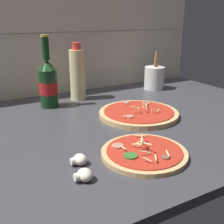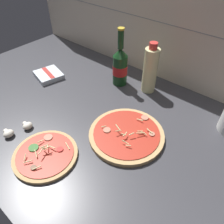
{
  "view_description": "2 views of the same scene",
  "coord_description": "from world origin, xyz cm",
  "px_view_note": "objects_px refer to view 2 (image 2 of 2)",
  "views": [
    {
      "loc": [
        -34.36,
        -78.43,
        37.38
      ],
      "look_at": [
        8.58,
        -1.46,
        6.74
      ],
      "focal_mm": 45.0,
      "sensor_mm": 36.0,
      "label": 1
    },
    {
      "loc": [
        53.24,
        -45.93,
        65.05
      ],
      "look_at": [
        10.63,
        4.22,
        6.62
      ],
      "focal_mm": 35.0,
      "sensor_mm": 36.0,
      "label": 2
    }
  ],
  "objects_px": {
    "pizza_near": "(45,155)",
    "mushroom_left": "(27,126)",
    "oil_bottle": "(150,70)",
    "pizza_far": "(126,134)",
    "mushroom_right": "(8,133)",
    "dish_towel": "(49,75)",
    "beer_bottle": "(120,66)"
  },
  "relations": [
    {
      "from": "dish_towel",
      "to": "mushroom_right",
      "type": "bearing_deg",
      "value": -58.04
    },
    {
      "from": "mushroom_left",
      "to": "mushroom_right",
      "type": "height_order",
      "value": "mushroom_right"
    },
    {
      "from": "pizza_near",
      "to": "pizza_far",
      "type": "relative_size",
      "value": 0.79
    },
    {
      "from": "pizza_near",
      "to": "beer_bottle",
      "type": "height_order",
      "value": "beer_bottle"
    },
    {
      "from": "pizza_near",
      "to": "mushroom_left",
      "type": "relative_size",
      "value": 5.58
    },
    {
      "from": "beer_bottle",
      "to": "mushroom_right",
      "type": "height_order",
      "value": "beer_bottle"
    },
    {
      "from": "mushroom_left",
      "to": "pizza_near",
      "type": "bearing_deg",
      "value": -13.11
    },
    {
      "from": "beer_bottle",
      "to": "oil_bottle",
      "type": "xyz_separation_m",
      "value": [
        0.14,
        0.04,
        0.01
      ]
    },
    {
      "from": "mushroom_left",
      "to": "oil_bottle",
      "type": "bearing_deg",
      "value": 67.52
    },
    {
      "from": "mushroom_right",
      "to": "beer_bottle",
      "type": "bearing_deg",
      "value": 80.25
    },
    {
      "from": "pizza_near",
      "to": "mushroom_left",
      "type": "height_order",
      "value": "pizza_near"
    },
    {
      "from": "mushroom_right",
      "to": "pizza_near",
      "type": "bearing_deg",
      "value": 9.91
    },
    {
      "from": "pizza_near",
      "to": "dish_towel",
      "type": "xyz_separation_m",
      "value": [
        -0.41,
        0.33,
        0.0
      ]
    },
    {
      "from": "pizza_far",
      "to": "mushroom_right",
      "type": "height_order",
      "value": "pizza_far"
    },
    {
      "from": "pizza_near",
      "to": "beer_bottle",
      "type": "bearing_deg",
      "value": 99.61
    },
    {
      "from": "oil_bottle",
      "to": "mushroom_left",
      "type": "distance_m",
      "value": 0.58
    },
    {
      "from": "mushroom_right",
      "to": "dish_towel",
      "type": "height_order",
      "value": "mushroom_right"
    },
    {
      "from": "pizza_near",
      "to": "dish_towel",
      "type": "distance_m",
      "value": 0.52
    },
    {
      "from": "mushroom_left",
      "to": "mushroom_right",
      "type": "bearing_deg",
      "value": -104.55
    },
    {
      "from": "pizza_near",
      "to": "mushroom_left",
      "type": "xyz_separation_m",
      "value": [
        -0.17,
        0.04,
        0.01
      ]
    },
    {
      "from": "beer_bottle",
      "to": "mushroom_right",
      "type": "xyz_separation_m",
      "value": [
        -0.1,
        -0.56,
        -0.08
      ]
    },
    {
      "from": "pizza_far",
      "to": "oil_bottle",
      "type": "height_order",
      "value": "oil_bottle"
    },
    {
      "from": "oil_bottle",
      "to": "mushroom_right",
      "type": "distance_m",
      "value": 0.65
    },
    {
      "from": "pizza_far",
      "to": "mushroom_right",
      "type": "xyz_separation_m",
      "value": [
        -0.34,
        -0.29,
        0.0
      ]
    },
    {
      "from": "dish_towel",
      "to": "beer_bottle",
      "type": "bearing_deg",
      "value": 31.74
    },
    {
      "from": "pizza_near",
      "to": "mushroom_left",
      "type": "bearing_deg",
      "value": 166.89
    },
    {
      "from": "pizza_far",
      "to": "beer_bottle",
      "type": "xyz_separation_m",
      "value": [
        -0.25,
        0.27,
        0.09
      ]
    },
    {
      "from": "beer_bottle",
      "to": "mushroom_right",
      "type": "bearing_deg",
      "value": -99.75
    },
    {
      "from": "beer_bottle",
      "to": "oil_bottle",
      "type": "relative_size",
      "value": 1.16
    },
    {
      "from": "pizza_near",
      "to": "pizza_far",
      "type": "height_order",
      "value": "pizza_near"
    },
    {
      "from": "oil_bottle",
      "to": "pizza_far",
      "type": "bearing_deg",
      "value": -70.98
    },
    {
      "from": "mushroom_left",
      "to": "pizza_far",
      "type": "bearing_deg",
      "value": 34.06
    }
  ]
}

